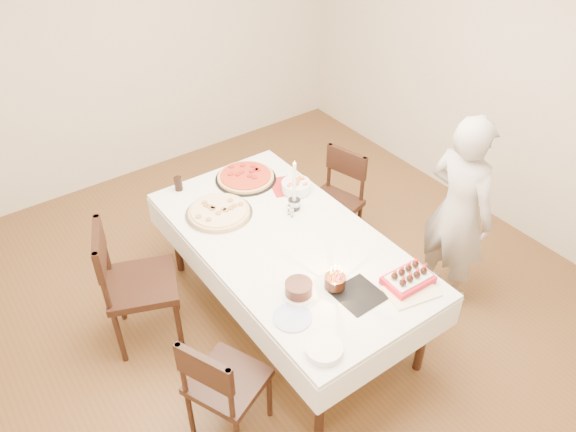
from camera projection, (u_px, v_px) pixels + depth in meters
floor at (289, 303)px, 4.44m from camera, size 5.00×5.00×0.00m
wall_back at (132, 42)px, 5.22m from camera, size 4.50×0.04×2.70m
wall_right at (509, 73)px, 4.66m from camera, size 0.04×5.00×2.70m
dining_table at (288, 279)px, 4.12m from camera, size 1.84×2.41×0.75m
chair_right_savory at (331, 205)px, 4.72m from camera, size 0.56×0.56×0.90m
chair_left_savory at (142, 284)px, 3.89m from camera, size 0.67×0.67×1.01m
chair_left_dessert at (228, 381)px, 3.34m from camera, size 0.59×0.59×0.88m
person at (458, 212)px, 4.08m from camera, size 0.38×0.57×1.57m
pizza_white at (219, 212)px, 4.11m from camera, size 0.50×0.50×0.04m
pizza_pepperoni at (246, 177)px, 4.47m from camera, size 0.59×0.59×0.04m
red_placemat at (288, 186)px, 4.41m from camera, size 0.34×0.34×0.01m
pasta_bowl at (296, 186)px, 4.33m from camera, size 0.25×0.25×0.07m
taper_candle at (294, 185)px, 4.05m from camera, size 0.11×0.11×0.42m
shaker_pair at (292, 212)px, 4.08m from camera, size 0.09×0.09×0.08m
cola_glass at (178, 184)px, 4.34m from camera, size 0.08×0.08×0.11m
layer_cake at (299, 289)px, 3.45m from camera, size 0.25×0.25×0.09m
cake_board at (359, 295)px, 3.47m from camera, size 0.28×0.28×0.01m
birthday_cake at (335, 278)px, 3.48m from camera, size 0.17×0.17×0.14m
strawberry_box at (408, 279)px, 3.53m from camera, size 0.31×0.21×0.08m
box_lid at (411, 292)px, 3.49m from camera, size 0.36×0.28×0.03m
plate_stack at (324, 349)px, 3.11m from camera, size 0.28×0.28×0.04m
china_plate at (292, 317)px, 3.32m from camera, size 0.28×0.28×0.01m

